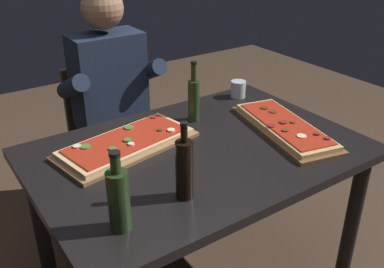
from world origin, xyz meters
The scene contains 9 objects.
dining_table centered at (0.00, 0.00, 0.64)m, with size 1.40×0.96×0.74m.
pizza_rectangular_front centered at (-0.25, 0.18, 0.76)m, with size 0.65×0.38×0.05m.
pizza_rectangular_left centered at (0.43, -0.08, 0.76)m, with size 0.36×0.65×0.05m.
wine_bottle_dark centered at (0.15, 0.25, 0.86)m, with size 0.06×0.06×0.30m.
oil_bottle_amber centered at (-0.25, -0.26, 0.86)m, with size 0.06×0.06×0.29m.
vinegar_bottle_green centered at (-0.51, -0.29, 0.85)m, with size 0.07×0.07×0.28m.
tumbler_near_camera centered at (0.53, 0.37, 0.78)m, with size 0.08×0.08×0.09m.
diner_chair centered at (-0.05, 0.86, 0.49)m, with size 0.44×0.44×0.87m.
seated_diner centered at (-0.05, 0.74, 0.74)m, with size 0.53×0.41×1.33m.
Camera 1 is at (-0.95, -1.33, 1.63)m, focal length 40.39 mm.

